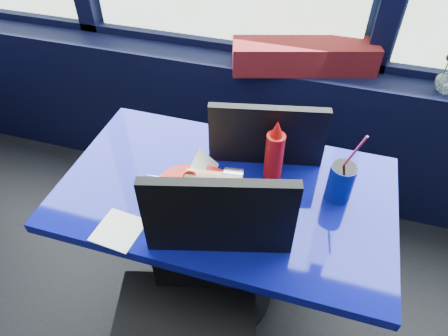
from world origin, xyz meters
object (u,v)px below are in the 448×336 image
near_table (226,221)px  soda_cup (341,181)px  ketchup_bottle (274,153)px  chair_near_front (198,303)px  planter_box (304,56)px  chair_near_back (274,172)px  food_basket (200,188)px

near_table → soda_cup: size_ratio=3.95×
near_table → ketchup_bottle: ketchup_bottle is taller
near_table → ketchup_bottle: (0.15, 0.12, 0.29)m
chair_near_front → ketchup_bottle: (0.13, 0.49, 0.26)m
near_table → chair_near_front: 0.38m
planter_box → near_table: bearing=-116.3°
near_table → planter_box: (0.15, 0.84, 0.30)m
planter_box → soda_cup: bearing=-88.6°
chair_near_back → food_basket: chair_near_back is taller
chair_near_back → ketchup_bottle: (0.02, -0.20, 0.29)m
planter_box → food_basket: (-0.22, -0.90, -0.08)m
food_basket → ketchup_bottle: ketchup_bottle is taller
chair_near_front → planter_box: 1.25m
chair_near_front → food_basket: bearing=91.7°
near_table → chair_near_back: bearing=67.7°
planter_box → food_basket: planter_box is taller
near_table → food_basket: food_basket is taller
chair_near_back → ketchup_bottle: ketchup_bottle is taller
planter_box → chair_near_back: bearing=-108.3°
food_basket → soda_cup: size_ratio=1.19×
planter_box → ketchup_bottle: bearing=-106.4°
chair_near_back → soda_cup: 0.43m
near_table → chair_near_back: (0.13, 0.31, 0.01)m
near_table → food_basket: size_ratio=3.33×
chair_near_front → chair_near_back: bearing=66.0°
planter_box → chair_near_front: bearing=-112.4°
ketchup_bottle → soda_cup: bearing=-8.7°
chair_near_back → food_basket: bearing=49.1°
near_table → ketchup_bottle: bearing=38.8°
chair_near_front → planter_box: (0.13, 1.22, 0.27)m
near_table → chair_near_front: chair_near_front is taller
planter_box → ketchup_bottle: 0.72m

